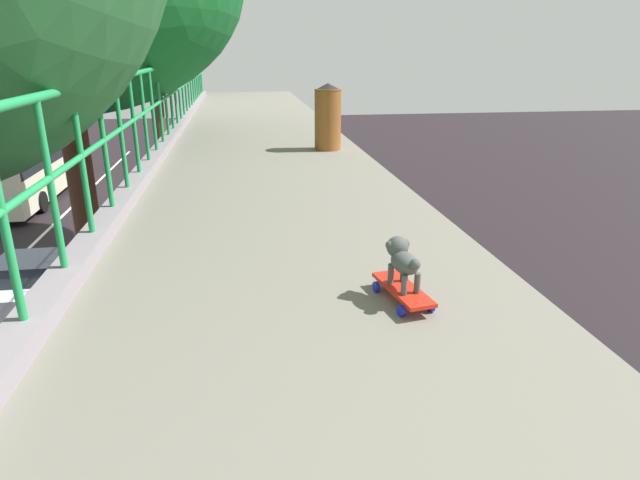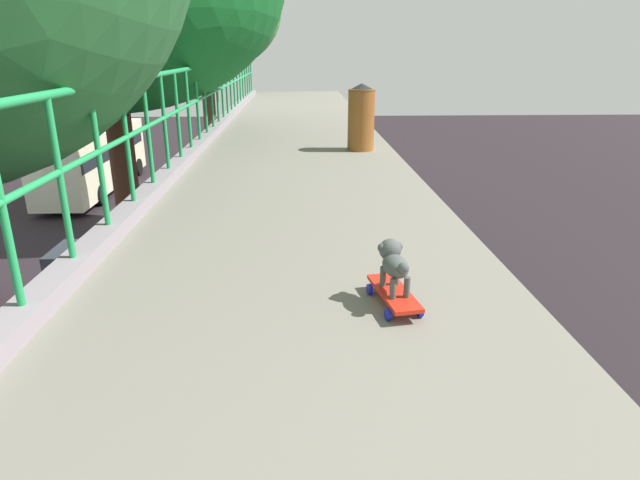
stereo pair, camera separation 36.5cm
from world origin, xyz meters
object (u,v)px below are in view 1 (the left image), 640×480
car_white_seventh (34,278)px  small_dog (402,258)px  toy_skateboard (403,290)px  city_bus (32,162)px  litter_bin (328,116)px

car_white_seventh → small_dog: small_dog is taller
toy_skateboard → city_bus: bearing=113.9°
car_white_seventh → toy_skateboard: bearing=-60.8°
car_white_seventh → city_bus: city_bus is taller
car_white_seventh → city_bus: 12.89m
city_bus → toy_skateboard: (11.05, -24.93, 3.86)m
litter_bin → small_dog: bearing=-94.2°
car_white_seventh → small_dog: size_ratio=11.55×
city_bus → toy_skateboard: 27.55m
toy_skateboard → litter_bin: bearing=85.9°
car_white_seventh → toy_skateboard: 15.39m
toy_skateboard → car_white_seventh: bearing=119.2°
toy_skateboard → litter_bin: 5.17m
small_dog → litter_bin: size_ratio=0.36×
car_white_seventh → small_dog: (7.09, -12.69, 5.18)m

